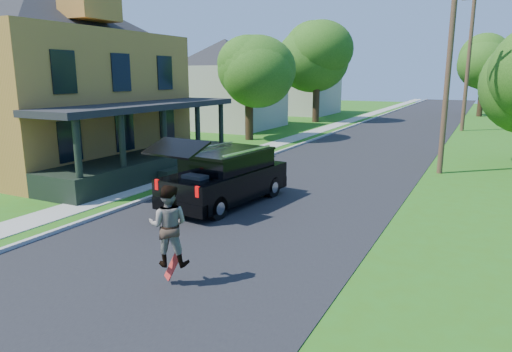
% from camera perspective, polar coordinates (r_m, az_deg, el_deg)
% --- Properties ---
extents(ground, '(140.00, 140.00, 0.00)m').
position_cam_1_polar(ground, '(12.02, -6.92, -8.48)').
color(ground, '#2E6213').
rests_on(ground, ground).
extents(street, '(8.00, 120.00, 0.02)m').
position_cam_1_polar(street, '(30.25, 14.70, 3.92)').
color(street, black).
rests_on(street, ground).
extents(curb, '(0.15, 120.00, 0.12)m').
position_cam_1_polar(curb, '(31.35, 7.44, 4.51)').
color(curb, '#A1A19C').
rests_on(curb, ground).
extents(sidewalk, '(1.30, 120.00, 0.03)m').
position_cam_1_polar(sidewalk, '(31.90, 4.82, 4.71)').
color(sidewalk, '#9B9B93').
rests_on(sidewalk, ground).
extents(front_walk, '(6.50, 1.20, 0.03)m').
position_cam_1_polar(front_walk, '(22.41, -18.65, 0.80)').
color(front_walk, '#9B9B93').
rests_on(front_walk, ground).
extents(main_house, '(15.56, 15.56, 10.10)m').
position_cam_1_polar(main_house, '(24.49, -25.05, 12.84)').
color(main_house, '#B67835').
rests_on(main_house, ground).
extents(neighbor_house_mid, '(12.78, 12.78, 8.30)m').
position_cam_1_polar(neighbor_house_mid, '(38.74, -3.86, 12.30)').
color(neighbor_house_mid, '#B1AE9D').
rests_on(neighbor_house_mid, ground).
extents(neighbor_house_far, '(12.78, 12.78, 8.30)m').
position_cam_1_polar(neighbor_house_far, '(53.12, 5.22, 12.31)').
color(neighbor_house_far, '#B1AE9D').
rests_on(neighbor_house_far, ground).
extents(black_suv, '(2.54, 5.41, 2.44)m').
position_cam_1_polar(black_suv, '(15.40, -3.85, -0.11)').
color(black_suv, black).
rests_on(black_suv, ground).
extents(skateboarder, '(1.01, 0.91, 1.69)m').
position_cam_1_polar(skateboarder, '(9.47, -10.88, -6.08)').
color(skateboarder, black).
rests_on(skateboarder, ground).
extents(skateboard, '(0.47, 0.17, 0.71)m').
position_cam_1_polar(skateboard, '(9.74, -10.33, -10.99)').
color(skateboard, '#B2150F').
rests_on(skateboard, ground).
extents(tree_left_mid, '(5.51, 5.48, 7.80)m').
position_cam_1_polar(tree_left_mid, '(30.94, -0.90, 13.82)').
color(tree_left_mid, black).
rests_on(tree_left_mid, ground).
extents(tree_left_far, '(7.69, 7.85, 9.89)m').
position_cam_1_polar(tree_left_far, '(43.44, 7.67, 15.17)').
color(tree_left_far, black).
rests_on(tree_left_far, ground).
extents(tree_right_far, '(7.27, 6.99, 8.75)m').
position_cam_1_polar(tree_right_far, '(54.52, 26.64, 12.73)').
color(tree_right_far, black).
rests_on(tree_right_far, ground).
extents(utility_pole_near, '(1.46, 0.32, 8.54)m').
position_cam_1_polar(utility_pole_near, '(21.58, 22.89, 11.84)').
color(utility_pole_near, brown).
rests_on(utility_pole_near, ground).
extents(utility_pole_far, '(1.79, 0.45, 10.57)m').
position_cam_1_polar(utility_pole_far, '(39.57, 25.04, 13.02)').
color(utility_pole_far, brown).
rests_on(utility_pole_far, ground).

